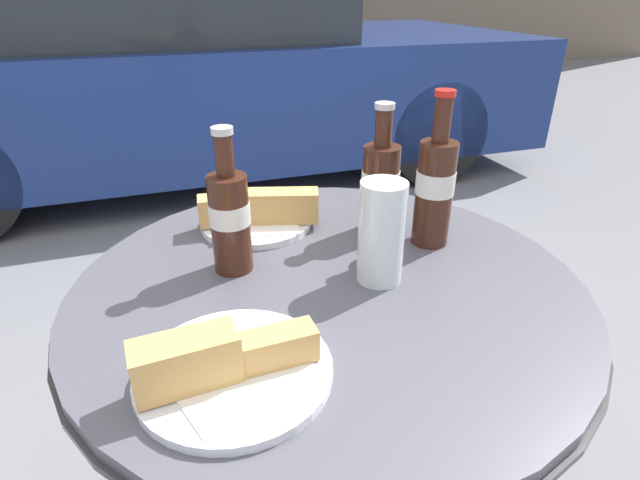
{
  "coord_description": "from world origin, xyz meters",
  "views": [
    {
      "loc": [
        -0.22,
        -0.61,
        1.13
      ],
      "look_at": [
        0.0,
        0.04,
        0.77
      ],
      "focal_mm": 28.0,
      "sensor_mm": 36.0,
      "label": 1
    }
  ],
  "objects_px": {
    "bistro_table": "(327,357)",
    "cola_bottle_right": "(435,187)",
    "parked_car": "(194,74)",
    "cola_bottle_center": "(380,184)",
    "lunch_plate_far": "(259,215)",
    "lunch_plate_near": "(227,365)",
    "cola_bottle_left": "(230,217)",
    "drinking_glass": "(381,237)"
  },
  "relations": [
    {
      "from": "cola_bottle_left",
      "to": "lunch_plate_far",
      "type": "relative_size",
      "value": 1.04
    },
    {
      "from": "bistro_table",
      "to": "lunch_plate_far",
      "type": "height_order",
      "value": "lunch_plate_far"
    },
    {
      "from": "bistro_table",
      "to": "cola_bottle_center",
      "type": "bearing_deg",
      "value": 42.85
    },
    {
      "from": "lunch_plate_near",
      "to": "bistro_table",
      "type": "bearing_deg",
      "value": 42.46
    },
    {
      "from": "cola_bottle_left",
      "to": "cola_bottle_right",
      "type": "height_order",
      "value": "cola_bottle_right"
    },
    {
      "from": "cola_bottle_left",
      "to": "cola_bottle_center",
      "type": "relative_size",
      "value": 0.98
    },
    {
      "from": "cola_bottle_right",
      "to": "drinking_glass",
      "type": "xyz_separation_m",
      "value": [
        -0.14,
        -0.08,
        -0.03
      ]
    },
    {
      "from": "cola_bottle_right",
      "to": "lunch_plate_near",
      "type": "xyz_separation_m",
      "value": [
        -0.39,
        -0.23,
        -0.08
      ]
    },
    {
      "from": "cola_bottle_center",
      "to": "lunch_plate_far",
      "type": "height_order",
      "value": "cola_bottle_center"
    },
    {
      "from": "lunch_plate_near",
      "to": "lunch_plate_far",
      "type": "xyz_separation_m",
      "value": [
        0.12,
        0.38,
        0.0
      ]
    },
    {
      "from": "bistro_table",
      "to": "parked_car",
      "type": "xyz_separation_m",
      "value": [
        0.08,
        2.78,
        0.04
      ]
    },
    {
      "from": "drinking_glass",
      "to": "lunch_plate_far",
      "type": "height_order",
      "value": "drinking_glass"
    },
    {
      "from": "bistro_table",
      "to": "parked_car",
      "type": "height_order",
      "value": "parked_car"
    },
    {
      "from": "bistro_table",
      "to": "parked_car",
      "type": "relative_size",
      "value": 0.19
    },
    {
      "from": "lunch_plate_far",
      "to": "parked_car",
      "type": "xyz_separation_m",
      "value": [
        0.14,
        2.56,
        -0.14
      ]
    },
    {
      "from": "lunch_plate_far",
      "to": "lunch_plate_near",
      "type": "bearing_deg",
      "value": -107.6
    },
    {
      "from": "lunch_plate_near",
      "to": "cola_bottle_left",
      "type": "bearing_deg",
      "value": 78.36
    },
    {
      "from": "parked_car",
      "to": "cola_bottle_center",
      "type": "bearing_deg",
      "value": -88.56
    },
    {
      "from": "bistro_table",
      "to": "parked_car",
      "type": "bearing_deg",
      "value": 88.4
    },
    {
      "from": "bistro_table",
      "to": "lunch_plate_far",
      "type": "xyz_separation_m",
      "value": [
        -0.06,
        0.22,
        0.18
      ]
    },
    {
      "from": "cola_bottle_right",
      "to": "parked_car",
      "type": "xyz_separation_m",
      "value": [
        -0.13,
        2.72,
        -0.22
      ]
    },
    {
      "from": "cola_bottle_left",
      "to": "cola_bottle_right",
      "type": "bearing_deg",
      "value": -3.17
    },
    {
      "from": "bistro_table",
      "to": "drinking_glass",
      "type": "height_order",
      "value": "drinking_glass"
    },
    {
      "from": "cola_bottle_left",
      "to": "cola_bottle_center",
      "type": "bearing_deg",
      "value": 10.74
    },
    {
      "from": "cola_bottle_center",
      "to": "cola_bottle_left",
      "type": "bearing_deg",
      "value": -169.26
    },
    {
      "from": "drinking_glass",
      "to": "parked_car",
      "type": "xyz_separation_m",
      "value": [
        0.0,
        2.8,
        -0.19
      ]
    },
    {
      "from": "drinking_glass",
      "to": "parked_car",
      "type": "bearing_deg",
      "value": 89.95
    },
    {
      "from": "bistro_table",
      "to": "cola_bottle_right",
      "type": "distance_m",
      "value": 0.34
    },
    {
      "from": "cola_bottle_left",
      "to": "cola_bottle_center",
      "type": "height_order",
      "value": "cola_bottle_center"
    },
    {
      "from": "cola_bottle_left",
      "to": "cola_bottle_center",
      "type": "xyz_separation_m",
      "value": [
        0.27,
        0.05,
        0.0
      ]
    },
    {
      "from": "lunch_plate_near",
      "to": "lunch_plate_far",
      "type": "distance_m",
      "value": 0.4
    },
    {
      "from": "drinking_glass",
      "to": "lunch_plate_near",
      "type": "bearing_deg",
      "value": -150.53
    },
    {
      "from": "cola_bottle_left",
      "to": "parked_car",
      "type": "bearing_deg",
      "value": 85.6
    },
    {
      "from": "bistro_table",
      "to": "cola_bottle_right",
      "type": "xyz_separation_m",
      "value": [
        0.21,
        0.06,
        0.26
      ]
    },
    {
      "from": "lunch_plate_far",
      "to": "cola_bottle_left",
      "type": "bearing_deg",
      "value": -117.38
    },
    {
      "from": "lunch_plate_far",
      "to": "parked_car",
      "type": "distance_m",
      "value": 2.57
    },
    {
      "from": "lunch_plate_near",
      "to": "parked_car",
      "type": "relative_size",
      "value": 0.06
    },
    {
      "from": "bistro_table",
      "to": "drinking_glass",
      "type": "distance_m",
      "value": 0.24
    },
    {
      "from": "cola_bottle_left",
      "to": "parked_car",
      "type": "height_order",
      "value": "parked_car"
    },
    {
      "from": "cola_bottle_right",
      "to": "lunch_plate_far",
      "type": "bearing_deg",
      "value": 149.97
    },
    {
      "from": "bistro_table",
      "to": "cola_bottle_left",
      "type": "distance_m",
      "value": 0.29
    },
    {
      "from": "bistro_table",
      "to": "cola_bottle_right",
      "type": "height_order",
      "value": "cola_bottle_right"
    }
  ]
}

